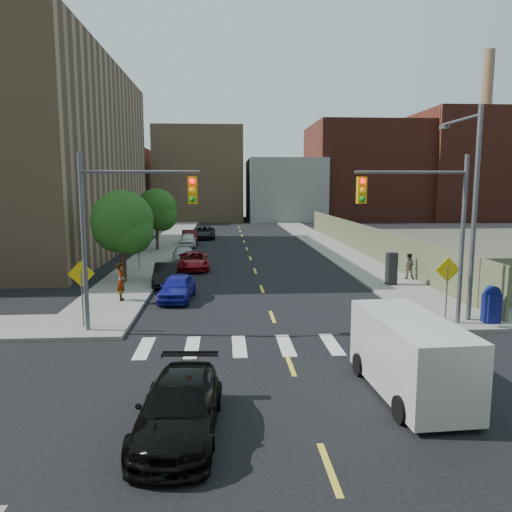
{
  "coord_description": "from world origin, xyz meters",
  "views": [
    {
      "loc": [
        -2.13,
        -13.43,
        5.79
      ],
      "look_at": [
        -0.39,
        13.19,
        2.0
      ],
      "focal_mm": 35.0,
      "sensor_mm": 36.0,
      "label": 1
    }
  ],
  "objects": [
    {
      "name": "ground",
      "position": [
        0.0,
        0.0,
        0.0
      ],
      "size": [
        160.0,
        160.0,
        0.0
      ],
      "primitive_type": "plane",
      "color": "black",
      "rests_on": "ground"
    },
    {
      "name": "pedestrian_east",
      "position": [
        9.08,
        15.8,
        0.92
      ],
      "size": [
        0.93,
        0.84,
        1.54
      ],
      "primitive_type": "imported",
      "rotation": [
        0.0,
        0.0,
        2.71
      ],
      "color": "gray",
      "rests_on": "sidewalk_ne"
    },
    {
      "name": "tree_west_far",
      "position": [
        -8.0,
        31.05,
        3.48
      ],
      "size": [
        3.66,
        3.64,
        5.52
      ],
      "color": "#332114",
      "rests_on": "ground"
    },
    {
      "name": "sidewalk_nw",
      "position": [
        -7.75,
        41.5,
        0.07
      ],
      "size": [
        3.5,
        73.0,
        0.15
      ],
      "primitive_type": "cube",
      "color": "gray",
      "rests_on": "ground"
    },
    {
      "name": "bg_bldg_center",
      "position": [
        8.0,
        70.0,
        5.0
      ],
      "size": [
        12.0,
        16.0,
        10.0
      ],
      "primitive_type": "cube",
      "color": "gray",
      "rests_on": "ground"
    },
    {
      "name": "parked_car_white",
      "position": [
        -5.5,
        34.09,
        0.65
      ],
      "size": [
        1.64,
        3.84,
        1.29
      ],
      "primitive_type": "imported",
      "rotation": [
        0.0,
        0.0,
        0.03
      ],
      "color": "silver",
      "rests_on": "ground"
    },
    {
      "name": "smokestack",
      "position": [
        42.0,
        70.0,
        14.0
      ],
      "size": [
        1.8,
        1.8,
        28.0
      ],
      "primitive_type": "cylinder",
      "color": "#8C6B4C",
      "rests_on": "ground"
    },
    {
      "name": "mailbox",
      "position": [
        8.9,
        6.0,
        0.9
      ],
      "size": [
        0.7,
        0.58,
        1.54
      ],
      "rotation": [
        0.0,
        0.0,
        0.17
      ],
      "color": "navy",
      "rests_on": "sidewalk_ne"
    },
    {
      "name": "pedestrian_west",
      "position": [
        -7.18,
        11.08,
        1.09
      ],
      "size": [
        0.55,
        0.75,
        1.88
      ],
      "primitive_type": "imported",
      "rotation": [
        0.0,
        0.0,
        1.73
      ],
      "color": "gray",
      "rests_on": "sidewalk_nw"
    },
    {
      "name": "bg_bldg_east",
      "position": [
        22.0,
        72.0,
        8.0
      ],
      "size": [
        18.0,
        18.0,
        16.0
      ],
      "primitive_type": "cube",
      "color": "#592319",
      "rests_on": "ground"
    },
    {
      "name": "fence_north",
      "position": [
        9.6,
        28.0,
        1.25
      ],
      "size": [
        0.12,
        44.0,
        2.5
      ],
      "primitive_type": "cube",
      "color": "#6D704E",
      "rests_on": "ground"
    },
    {
      "name": "signal_ne",
      "position": [
        5.98,
        6.0,
        4.53
      ],
      "size": [
        4.59,
        0.3,
        7.0
      ],
      "color": "#59595E",
      "rests_on": "ground"
    },
    {
      "name": "tree_west_near",
      "position": [
        -8.0,
        16.05,
        3.48
      ],
      "size": [
        3.66,
        3.64,
        5.52
      ],
      "color": "#332114",
      "rests_on": "ground"
    },
    {
      "name": "parked_car_grey",
      "position": [
        -4.2,
        41.08,
        0.68
      ],
      "size": [
        2.27,
        4.92,
        1.37
      ],
      "primitive_type": "imported",
      "rotation": [
        0.0,
        0.0,
        0.0
      ],
      "color": "black",
      "rests_on": "ground"
    },
    {
      "name": "bg_bldg_midwest",
      "position": [
        -6.0,
        72.0,
        7.5
      ],
      "size": [
        14.0,
        16.0,
        15.0
      ],
      "primitive_type": "cube",
      "color": "#8C6B4C",
      "rests_on": "ground"
    },
    {
      "name": "warn_sign_ne",
      "position": [
        7.2,
        6.5,
        1.99
      ],
      "size": [
        1.06,
        0.06,
        2.83
      ],
      "color": "#59595E",
      "rests_on": "ground"
    },
    {
      "name": "parked_car_maroon",
      "position": [
        -5.5,
        36.03,
        0.7
      ],
      "size": [
        1.82,
        4.35,
        1.4
      ],
      "primitive_type": "imported",
      "rotation": [
        0.0,
        0.0,
        0.08
      ],
      "color": "#400C0D",
      "rests_on": "ground"
    },
    {
      "name": "streetlight_ne",
      "position": [
        8.2,
        6.9,
        5.22
      ],
      "size": [
        0.25,
        3.7,
        9.0
      ],
      "color": "#59595E",
      "rests_on": "ground"
    },
    {
      "name": "warn_sign_nw",
      "position": [
        -7.8,
        6.5,
        1.99
      ],
      "size": [
        1.06,
        0.06,
        2.83
      ],
      "color": "#59595E",
      "rests_on": "ground"
    },
    {
      "name": "sidewalk_ne",
      "position": [
        7.75,
        41.5,
        0.07
      ],
      "size": [
        3.5,
        73.0,
        0.15
      ],
      "primitive_type": "cube",
      "color": "gray",
      "rests_on": "ground"
    },
    {
      "name": "parked_car_black",
      "position": [
        -5.5,
        15.55,
        0.63
      ],
      "size": [
        1.47,
        3.86,
        1.26
      ],
      "primitive_type": "imported",
      "rotation": [
        0.0,
        0.0,
        0.04
      ],
      "color": "black",
      "rests_on": "ground"
    },
    {
      "name": "bg_bldg_fareast",
      "position": [
        38.0,
        70.0,
        9.0
      ],
      "size": [
        14.0,
        16.0,
        18.0
      ],
      "primitive_type": "cube",
      "color": "#592319",
      "rests_on": "ground"
    },
    {
      "name": "payphone",
      "position": [
        7.44,
        14.1,
        1.07
      ],
      "size": [
        0.61,
        0.52,
        1.85
      ],
      "primitive_type": "cube",
      "rotation": [
        0.0,
        0.0,
        0.14
      ],
      "color": "black",
      "rests_on": "sidewalk_ne"
    },
    {
      "name": "signal_nw",
      "position": [
        -5.98,
        6.0,
        4.53
      ],
      "size": [
        4.59,
        0.3,
        7.0
      ],
      "color": "#59595E",
      "rests_on": "ground"
    },
    {
      "name": "parked_car_blue",
      "position": [
        -4.5,
        11.6,
        0.66
      ],
      "size": [
        1.87,
        3.98,
        1.32
      ],
      "primitive_type": "imported",
      "rotation": [
        0.0,
        0.0,
        -0.08
      ],
      "color": "#1B1B94",
      "rests_on": "ground"
    },
    {
      "name": "cargo_van",
      "position": [
        2.98,
        -0.34,
        1.15
      ],
      "size": [
        2.23,
        4.89,
        2.19
      ],
      "rotation": [
        0.0,
        0.0,
        0.06
      ],
      "color": "silver",
      "rests_on": "ground"
    },
    {
      "name": "black_sedan",
      "position": [
        -3.2,
        -2.33,
        0.65
      ],
      "size": [
        2.1,
        4.61,
        1.31
      ],
      "primitive_type": "imported",
      "rotation": [
        0.0,
        0.0,
        -0.06
      ],
      "color": "black",
      "rests_on": "ground"
    },
    {
      "name": "parked_car_red",
      "position": [
        -4.22,
        20.87,
        0.61
      ],
      "size": [
        2.4,
        4.58,
        1.23
      ],
      "primitive_type": "imported",
      "rotation": [
        0.0,
        0.0,
        0.08
      ],
      "color": "maroon",
      "rests_on": "ground"
    },
    {
      "name": "warn_sign_midwest",
      "position": [
        -7.8,
        20.0,
        1.99
      ],
      "size": [
        1.06,
        0.06,
        2.83
      ],
      "color": "#59595E",
      "rests_on": "ground"
    },
    {
      "name": "parked_car_silver",
      "position": [
        -5.09,
        23.46,
        0.62
      ],
      "size": [
        2.14,
        4.42,
        1.24
      ],
      "primitive_type": "imported",
      "rotation": [
        0.0,
        0.0,
        0.1
      ],
      "color": "#A6A9AD",
      "rests_on": "ground"
    },
    {
      "name": "bg_bldg_west",
      "position": [
        -22.0,
        70.0,
        6.0
      ],
      "size": [
        14.0,
        18.0,
        12.0
      ],
      "primitive_type": "cube",
      "color": "#592319",
      "rests_on": "ground"
    }
  ]
}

